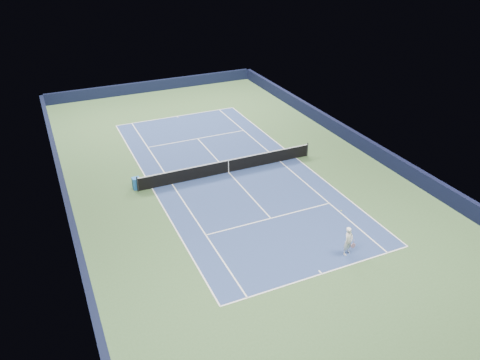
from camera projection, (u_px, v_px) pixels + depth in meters
name	position (u px, v px, depth m)	size (l,w,h in m)	color
ground	(229.00, 172.00, 32.79)	(40.00, 40.00, 0.00)	#36552E
wall_far	(153.00, 86.00, 48.34)	(22.00, 0.35, 1.10)	black
wall_right	(356.00, 139.00, 36.43)	(0.35, 40.00, 1.10)	black
wall_left	(66.00, 199.00, 28.62)	(0.35, 40.00, 1.10)	black
court_surface	(229.00, 172.00, 32.79)	(10.97, 23.77, 0.01)	navy
baseline_far	(177.00, 116.00, 42.27)	(10.97, 0.08, 0.00)	white
baseline_near	(322.00, 274.00, 23.31)	(10.97, 0.08, 0.00)	white
sideline_doubles_right	(296.00, 158.00, 34.77)	(0.08, 23.77, 0.00)	white
sideline_doubles_left	(152.00, 188.00, 30.81)	(0.08, 23.77, 0.00)	white
sideline_singles_right	(280.00, 161.00, 34.27)	(0.08, 23.77, 0.00)	white
sideline_singles_left	(172.00, 184.00, 31.30)	(0.08, 23.77, 0.00)	white
service_line_far	(198.00, 139.00, 37.89)	(8.23, 0.08, 0.00)	white
service_line_near	(271.00, 218.00, 27.68)	(8.23, 0.08, 0.00)	white
center_service_line	(229.00, 172.00, 32.79)	(0.08, 12.80, 0.00)	white
center_mark_far	(178.00, 117.00, 42.15)	(0.08, 0.30, 0.00)	white
center_mark_near	(320.00, 272.00, 23.43)	(0.08, 0.30, 0.00)	white
tennis_net	(228.00, 166.00, 32.55)	(12.90, 0.10, 1.07)	black
sponsor_cube	(136.00, 183.00, 30.60)	(0.56, 0.45, 0.80)	blue
tennis_player	(348.00, 241.00, 24.35)	(0.81, 1.32, 2.11)	white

